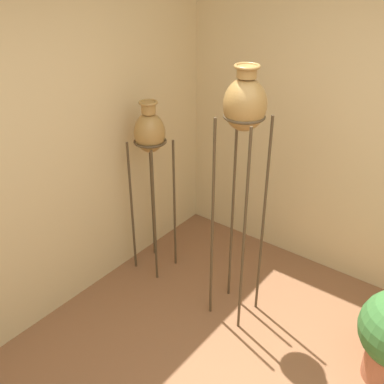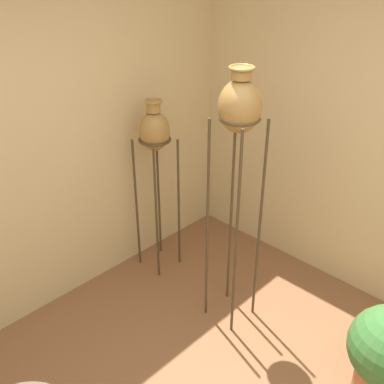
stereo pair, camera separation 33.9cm
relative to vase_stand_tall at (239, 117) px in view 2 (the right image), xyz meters
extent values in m
cube|color=#D1B784|center=(-1.01, 1.15, -0.26)|extent=(7.96, 0.06, 2.70)
cylinder|color=#473823|center=(-0.13, -0.13, -0.81)|extent=(0.02, 0.02, 1.60)
cylinder|color=#473823|center=(0.13, -0.13, -0.81)|extent=(0.02, 0.02, 1.60)
cylinder|color=#473823|center=(-0.13, 0.13, -0.81)|extent=(0.02, 0.02, 1.60)
cylinder|color=#473823|center=(0.13, 0.13, -0.81)|extent=(0.02, 0.02, 1.60)
torus|color=#473823|center=(0.00, 0.00, -0.01)|extent=(0.27, 0.27, 0.02)
ellipsoid|color=olive|center=(0.00, 0.00, 0.07)|extent=(0.27, 0.27, 0.34)
cylinder|color=olive|center=(0.00, 0.00, 0.27)|extent=(0.12, 0.12, 0.07)
torus|color=olive|center=(0.00, 0.00, 0.30)|extent=(0.16, 0.16, 0.02)
cylinder|color=#473823|center=(-0.08, 0.74, -1.01)|extent=(0.02, 0.02, 1.20)
cylinder|color=#473823|center=(0.18, 0.74, -1.01)|extent=(0.02, 0.02, 1.20)
cylinder|color=#473823|center=(-0.08, 0.99, -1.01)|extent=(0.02, 0.02, 1.20)
cylinder|color=#473823|center=(0.18, 0.99, -1.01)|extent=(0.02, 0.02, 1.20)
torus|color=#473823|center=(0.05, 0.87, -0.41)|extent=(0.26, 0.26, 0.02)
ellipsoid|color=olive|center=(0.05, 0.87, -0.34)|extent=(0.24, 0.24, 0.32)
cylinder|color=olive|center=(0.05, 0.87, -0.14)|extent=(0.11, 0.11, 0.08)
torus|color=olive|center=(0.05, 0.87, -0.10)|extent=(0.15, 0.15, 0.02)
cylinder|color=#B26647|center=(0.09, -1.16, -1.49)|extent=(0.33, 0.33, 0.24)
torus|color=#B26647|center=(0.09, -1.16, -1.37)|extent=(0.36, 0.36, 0.02)
camera|label=1|loc=(-2.33, -1.39, 0.92)|focal=42.00mm
camera|label=2|loc=(-2.11, -1.64, 0.92)|focal=42.00mm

